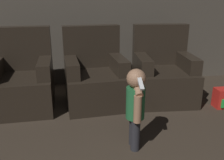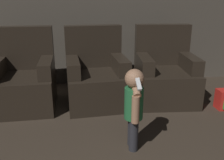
# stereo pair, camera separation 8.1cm
# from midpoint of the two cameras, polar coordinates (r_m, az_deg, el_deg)

# --- Properties ---
(wall_back) EXTENTS (8.40, 0.05, 2.60)m
(wall_back) POSITION_cam_midpoint_polar(r_m,az_deg,el_deg) (4.16, -3.34, 16.97)
(wall_back) COLOR #51493F
(wall_back) RESTS_ON ground_plane
(armchair_left) EXTENTS (0.81, 0.84, 1.04)m
(armchair_left) POSITION_cam_midpoint_polar(r_m,az_deg,el_deg) (3.50, -20.52, -0.37)
(armchair_left) COLOR black
(armchair_left) RESTS_ON ground_plane
(armchair_middle) EXTENTS (0.84, 0.87, 1.04)m
(armchair_middle) POSITION_cam_midpoint_polar(r_m,az_deg,el_deg) (3.43, -4.57, 0.43)
(armchair_middle) COLOR black
(armchair_middle) RESTS_ON ground_plane
(armchair_right) EXTENTS (0.84, 0.87, 1.04)m
(armchair_right) POSITION_cam_midpoint_polar(r_m,az_deg,el_deg) (3.63, 10.96, 1.18)
(armchair_right) COLOR black
(armchair_right) RESTS_ON ground_plane
(person_toddler) EXTENTS (0.18, 0.32, 0.81)m
(person_toddler) POSITION_cam_midpoint_polar(r_m,az_deg,el_deg) (2.34, 4.43, -5.30)
(person_toddler) COLOR #28282D
(person_toddler) RESTS_ON ground_plane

